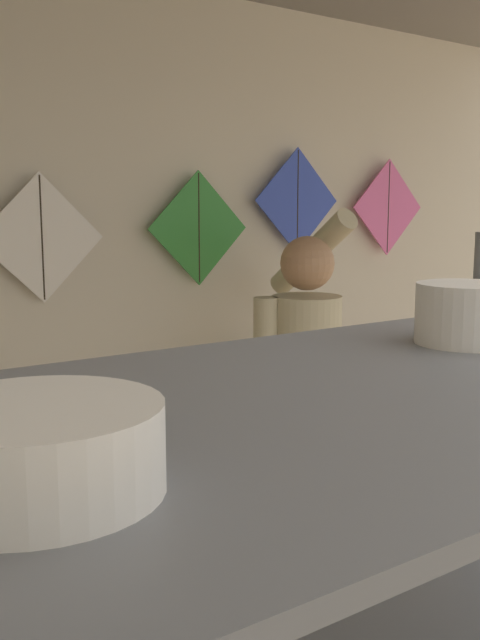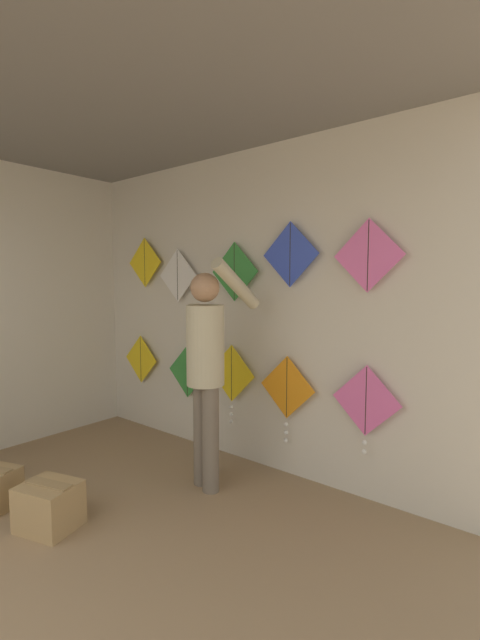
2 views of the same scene
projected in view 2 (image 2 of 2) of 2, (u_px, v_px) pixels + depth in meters
back_panel at (238, 308)px, 3.96m from camera, size 4.58×0.06×2.80m
ceiling_slab at (46, 78)px, 2.47m from camera, size 4.58×4.25×0.04m
shopkeeper at (207, 360)px, 3.36m from camera, size 0.45×0.58×1.83m
cardboard_box at (49, 506)px, 2.85m from camera, size 0.43×0.40×0.32m
kite_0 at (141, 359)px, 4.78m from camera, size 0.53×0.01×0.53m
kite_1 at (187, 371)px, 4.32m from camera, size 0.53×0.01×0.53m
kite_2 at (231, 378)px, 3.95m from camera, size 0.53×0.04×0.74m
kite_3 at (287, 392)px, 3.57m from camera, size 0.53×0.04×0.74m
kite_4 at (366, 404)px, 3.14m from camera, size 0.53×0.04×0.67m
kite_5 at (145, 263)px, 4.62m from camera, size 0.53×0.01×0.53m
kite_6 at (178, 275)px, 4.31m from camera, size 0.53×0.01×0.53m
kite_7 at (235, 272)px, 3.84m from camera, size 0.53×0.01×0.53m
kite_8 at (290, 254)px, 3.46m from camera, size 0.53×0.01×0.53m
kite_9 at (368, 255)px, 3.05m from camera, size 0.53×0.01×0.53m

